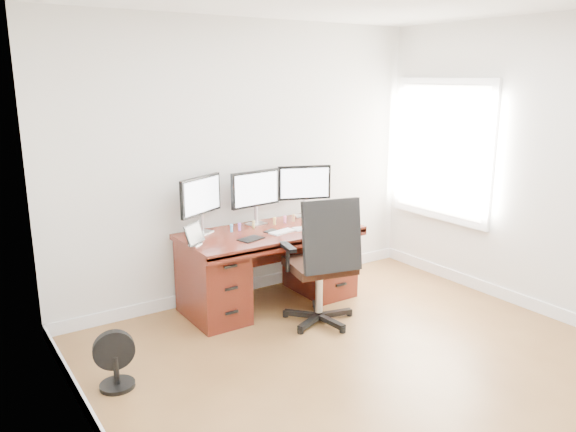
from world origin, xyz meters
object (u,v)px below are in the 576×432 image
desk (269,264)px  office_chair (322,283)px  floor_fan (115,361)px  monitor_center (256,191)px  keyboard (282,232)px

desk → office_chair: (0.14, -0.66, -0.01)m
desk → floor_fan: size_ratio=3.97×
desk → monitor_center: 0.72m
office_chair → keyboard: 0.62m
floor_fan → keyboard: 1.93m
office_chair → keyboard: (-0.09, 0.49, 0.37)m
desk → office_chair: office_chair is taller
floor_fan → monitor_center: bearing=41.3°
monitor_center → floor_fan: bearing=-157.0°
floor_fan → monitor_center: 2.15m
floor_fan → desk: bearing=34.9°
desk → monitor_center: monitor_center is taller
desk → floor_fan: desk is taller
desk → office_chair: 0.67m
office_chair → keyboard: bearing=113.7°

